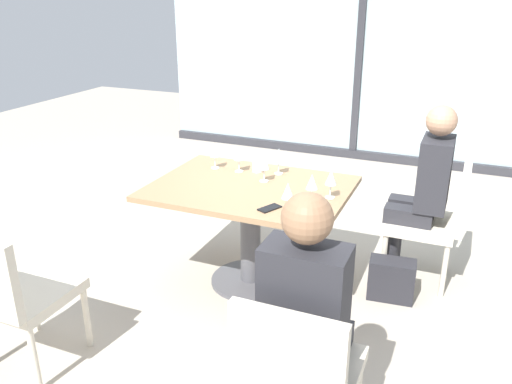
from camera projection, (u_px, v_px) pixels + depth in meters
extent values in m
plane|color=#A89E8E|center=(251.00, 281.00, 3.75)|extent=(12.00, 12.00, 0.00)
cube|color=#A0B7BC|center=(361.00, 44.00, 6.00)|extent=(4.86, 0.03, 2.70)
cube|color=#2D2D33|center=(360.00, 44.00, 5.98)|extent=(0.08, 0.06, 2.70)
cube|color=#2D2D33|center=(352.00, 153.00, 6.45)|extent=(4.86, 0.10, 0.10)
cube|color=#997551|center=(250.00, 188.00, 3.49)|extent=(1.29, 0.96, 0.04)
cylinder|color=#4C4C51|center=(250.00, 238.00, 3.62)|extent=(0.14, 0.14, 0.69)
cylinder|color=#4C4C51|center=(251.00, 280.00, 3.74)|extent=(0.56, 0.56, 0.02)
cube|color=beige|center=(305.00, 370.00, 2.26)|extent=(0.46, 0.46, 0.06)
cube|color=beige|center=(286.00, 361.00, 1.96)|extent=(0.46, 0.05, 0.42)
cylinder|color=beige|center=(277.00, 371.00, 2.59)|extent=(0.04, 0.04, 0.39)
cube|color=beige|center=(420.00, 224.00, 3.66)|extent=(0.46, 0.46, 0.06)
cube|color=beige|center=(463.00, 197.00, 3.48)|extent=(0.05, 0.46, 0.42)
cylinder|color=beige|center=(393.00, 236.00, 3.99)|extent=(0.04, 0.04, 0.39)
cylinder|color=beige|center=(384.00, 260.00, 3.64)|extent=(0.04, 0.04, 0.39)
cylinder|color=beige|center=(448.00, 246.00, 3.84)|extent=(0.04, 0.04, 0.39)
cylinder|color=beige|center=(444.00, 271.00, 3.50)|extent=(0.04, 0.04, 0.39)
cube|color=beige|center=(27.00, 294.00, 2.83)|extent=(0.46, 0.46, 0.06)
cylinder|color=beige|center=(87.00, 317.00, 3.01)|extent=(0.04, 0.04, 0.39)
cylinder|color=beige|center=(33.00, 302.00, 3.15)|extent=(0.04, 0.04, 0.39)
cylinder|color=beige|center=(35.00, 360.00, 2.67)|extent=(0.04, 0.04, 0.39)
cube|color=#28282D|center=(331.00, 348.00, 2.27)|extent=(0.13, 0.32, 0.11)
cylinder|color=#28282D|center=(297.00, 375.00, 2.52)|extent=(0.11, 0.11, 0.45)
cube|color=#28282D|center=(292.00, 338.00, 2.33)|extent=(0.13, 0.32, 0.11)
cube|color=#28282D|center=(304.00, 301.00, 2.08)|extent=(0.34, 0.20, 0.48)
sphere|color=#936B4C|center=(307.00, 218.00, 1.95)|extent=(0.20, 0.20, 0.20)
cylinder|color=#28282D|center=(394.00, 239.00, 3.87)|extent=(0.11, 0.11, 0.45)
cube|color=#28282D|center=(412.00, 206.00, 3.74)|extent=(0.32, 0.13, 0.11)
cylinder|color=#28282D|center=(390.00, 250.00, 3.72)|extent=(0.11, 0.11, 0.45)
cube|color=#28282D|center=(408.00, 216.00, 3.58)|extent=(0.32, 0.13, 0.11)
cube|color=#28282D|center=(435.00, 173.00, 3.50)|extent=(0.20, 0.34, 0.48)
sphere|color=tan|center=(442.00, 121.00, 3.37)|extent=(0.20, 0.20, 0.20)
cylinder|color=silver|center=(330.00, 197.00, 3.29)|extent=(0.06, 0.06, 0.00)
cylinder|color=silver|center=(330.00, 191.00, 3.27)|extent=(0.01, 0.01, 0.08)
cone|color=silver|center=(331.00, 177.00, 3.24)|extent=(0.07, 0.07, 0.09)
cylinder|color=silver|center=(311.00, 202.00, 3.21)|extent=(0.06, 0.06, 0.00)
cylinder|color=silver|center=(311.00, 195.00, 3.19)|extent=(0.01, 0.01, 0.08)
cone|color=silver|center=(312.00, 182.00, 3.16)|extent=(0.07, 0.07, 0.09)
cylinder|color=silver|center=(264.00, 181.00, 3.56)|extent=(0.06, 0.06, 0.00)
cylinder|color=silver|center=(264.00, 175.00, 3.55)|extent=(0.01, 0.01, 0.08)
cone|color=silver|center=(264.00, 162.00, 3.51)|extent=(0.07, 0.07, 0.09)
cylinder|color=silver|center=(239.00, 171.00, 3.75)|extent=(0.06, 0.06, 0.00)
cylinder|color=silver|center=(239.00, 165.00, 3.73)|extent=(0.01, 0.01, 0.08)
cone|color=silver|center=(239.00, 153.00, 3.70)|extent=(0.07, 0.07, 0.09)
cylinder|color=silver|center=(279.00, 173.00, 3.71)|extent=(0.06, 0.06, 0.00)
cylinder|color=silver|center=(279.00, 167.00, 3.69)|extent=(0.01, 0.01, 0.08)
cone|color=silver|center=(279.00, 155.00, 3.66)|extent=(0.07, 0.07, 0.09)
cylinder|color=silver|center=(287.00, 212.00, 3.07)|extent=(0.06, 0.06, 0.00)
cylinder|color=silver|center=(288.00, 205.00, 3.05)|extent=(0.01, 0.01, 0.08)
cone|color=silver|center=(288.00, 191.00, 3.02)|extent=(0.07, 0.07, 0.09)
cylinder|color=silver|center=(215.00, 168.00, 3.82)|extent=(0.06, 0.06, 0.00)
cylinder|color=silver|center=(215.00, 162.00, 3.81)|extent=(0.01, 0.01, 0.08)
cone|color=silver|center=(215.00, 150.00, 3.77)|extent=(0.07, 0.07, 0.09)
cylinder|color=white|center=(258.00, 166.00, 3.74)|extent=(0.08, 0.08, 0.09)
cube|color=black|center=(270.00, 208.00, 3.12)|extent=(0.12, 0.16, 0.01)
cube|color=#232328|center=(391.00, 279.00, 3.50)|extent=(0.31, 0.19, 0.28)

